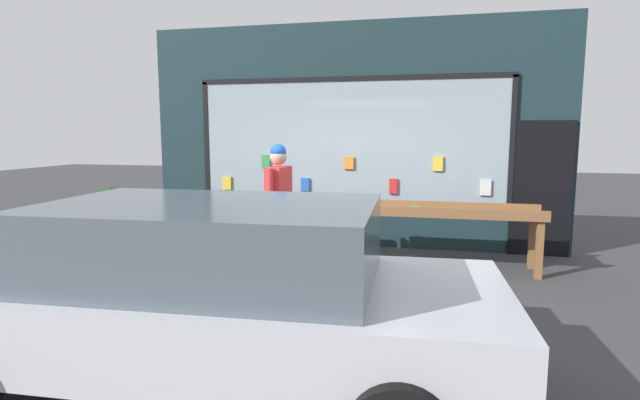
{
  "coord_description": "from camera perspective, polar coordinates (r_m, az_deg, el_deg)",
  "views": [
    {
      "loc": [
        1.42,
        -5.96,
        1.92
      ],
      "look_at": [
        -0.21,
        0.98,
        0.95
      ],
      "focal_mm": 28.0,
      "sensor_mm": 36.0,
      "label": 1
    }
  ],
  "objects": [
    {
      "name": "ground_plane",
      "position": [
        6.42,
        -0.2,
        -9.66
      ],
      "size": [
        40.0,
        40.0,
        0.0
      ],
      "primitive_type": "plane",
      "color": "#38383A"
    },
    {
      "name": "display_table_right",
      "position": [
        7.24,
        13.71,
        -1.87
      ],
      "size": [
        2.72,
        0.68,
        0.91
      ],
      "color": "brown",
      "rests_on": "ground_plane"
    },
    {
      "name": "sandwich_board_sign",
      "position": [
        9.07,
        -22.16,
        -1.87
      ],
      "size": [
        0.77,
        0.96,
        0.96
      ],
      "rotation": [
        0.0,
        0.0,
        -0.24
      ],
      "color": "#193F19",
      "rests_on": "ground_plane"
    },
    {
      "name": "shopfront_facade",
      "position": [
        8.46,
        3.84,
        7.19
      ],
      "size": [
        7.0,
        0.29,
        3.71
      ],
      "color": "#192D33",
      "rests_on": "ground_plane"
    },
    {
      "name": "small_dog",
      "position": [
        6.7,
        -1.28,
        -6.65
      ],
      "size": [
        0.41,
        0.55,
        0.38
      ],
      "rotation": [
        0.0,
        0.0,
        1.03
      ],
      "color": "black",
      "rests_on": "ground_plane"
    },
    {
      "name": "person_browsing",
      "position": [
        6.89,
        -4.74,
        0.45
      ],
      "size": [
        0.26,
        0.69,
        1.77
      ],
      "rotation": [
        0.0,
        0.0,
        1.49
      ],
      "color": "black",
      "rests_on": "ground_plane"
    },
    {
      "name": "display_table_left",
      "position": [
        7.81,
        -8.96,
        -1.32
      ],
      "size": [
        2.72,
        0.61,
        0.87
      ],
      "color": "brown",
      "rests_on": "ground_plane"
    },
    {
      "name": "parked_car",
      "position": [
        3.88,
        -12.2,
        -10.11
      ],
      "size": [
        4.38,
        2.11,
        1.41
      ],
      "rotation": [
        0.0,
        0.0,
        0.05
      ],
      "color": "silver",
      "rests_on": "ground_plane"
    }
  ]
}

